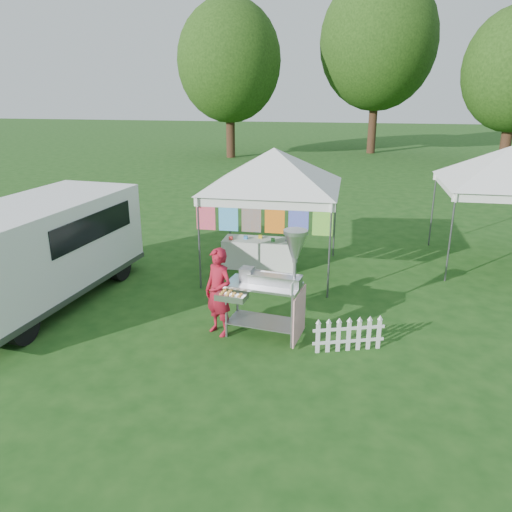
# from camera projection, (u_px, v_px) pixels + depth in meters

# --- Properties ---
(ground) EXTENTS (120.00, 120.00, 0.00)m
(ground) POSITION_uv_depth(u_px,v_px,m) (243.00, 336.00, 9.10)
(ground) COLOR #194413
(ground) RESTS_ON ground
(canopy_main) EXTENTS (4.24, 4.24, 3.45)m
(canopy_main) POSITION_uv_depth(u_px,v_px,m) (274.00, 148.00, 11.39)
(canopy_main) COLOR #59595E
(canopy_main) RESTS_ON ground
(tree_left) EXTENTS (6.40, 6.40, 9.53)m
(tree_left) POSITION_uv_depth(u_px,v_px,m) (229.00, 61.00, 30.63)
(tree_left) COLOR #341C13
(tree_left) RESTS_ON ground
(tree_mid) EXTENTS (7.60, 7.60, 11.52)m
(tree_mid) POSITION_uv_depth(u_px,v_px,m) (378.00, 42.00, 32.33)
(tree_mid) COLOR #341C13
(tree_mid) RESTS_ON ground
(donut_cart) EXTENTS (1.57, 0.97, 2.03)m
(donut_cart) POSITION_uv_depth(u_px,v_px,m) (275.00, 276.00, 8.68)
(donut_cart) COLOR gray
(donut_cart) RESTS_ON ground
(vendor) EXTENTS (0.71, 0.65, 1.63)m
(vendor) POSITION_uv_depth(u_px,v_px,m) (218.00, 292.00, 8.95)
(vendor) COLOR maroon
(vendor) RESTS_ON ground
(cargo_van) EXTENTS (2.53, 5.27, 2.12)m
(cargo_van) POSITION_uv_depth(u_px,v_px,m) (40.00, 249.00, 10.30)
(cargo_van) COLOR white
(cargo_van) RESTS_ON ground
(picket_fence) EXTENTS (1.20, 0.43, 0.56)m
(picket_fence) POSITION_uv_depth(u_px,v_px,m) (349.00, 336.00, 8.50)
(picket_fence) COLOR white
(picket_fence) RESTS_ON ground
(display_table) EXTENTS (1.80, 0.70, 0.72)m
(display_table) POSITION_uv_depth(u_px,v_px,m) (260.00, 253.00, 12.51)
(display_table) COLOR white
(display_table) RESTS_ON ground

